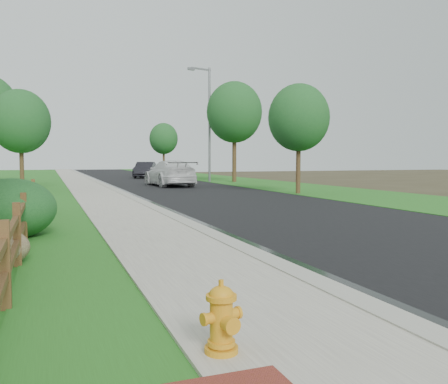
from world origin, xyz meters
name	(u,v)px	position (x,y,z in m)	size (l,w,h in m)	color
ground	(424,362)	(0.00, 0.00, 0.00)	(120.00, 120.00, 0.00)	#342E1C
road	(149,181)	(4.60, 35.00, 0.01)	(8.00, 90.00, 0.02)	black
curb	(96,181)	(0.40, 35.00, 0.06)	(0.40, 90.00, 0.12)	gray
wet_gutter	(100,182)	(0.75, 35.00, 0.02)	(0.50, 90.00, 0.00)	black
sidewalk	(78,182)	(-0.90, 35.00, 0.05)	(2.20, 90.00, 0.10)	gray
grass_strip	(52,182)	(-2.80, 35.00, 0.03)	(1.60, 90.00, 0.06)	#255E1A
verge_far	(228,180)	(11.50, 35.00, 0.02)	(6.00, 90.00, 0.04)	#255E1A
ranch_fence	(21,222)	(-3.60, 6.40, 0.62)	(0.12, 16.92, 1.10)	#502C1A
fire_hydrant	(222,319)	(-1.70, 0.61, 0.40)	(0.43, 0.35, 0.65)	gold
white_suv	(170,173)	(4.50, 27.52, 0.86)	(2.35, 5.78, 1.68)	silver
dark_car_mid	(175,170)	(7.20, 36.71, 0.82)	(1.90, 4.72, 1.61)	black
dark_car_far	(145,170)	(5.60, 41.65, 0.78)	(1.60, 4.60, 1.51)	black
streetlight	(208,118)	(8.54, 31.65, 4.99)	(1.99, 0.74, 8.80)	gray
shrub_b	(11,209)	(-3.90, 8.40, 0.69)	(1.97, 1.97, 1.38)	#17421C
tree_near_left	(20,122)	(-4.42, 24.73, 3.82)	(3.14, 3.14, 5.56)	#3C2918
tree_near_right	(299,118)	(9.00, 18.31, 3.91)	(3.14, 3.14, 5.65)	#3C2918
tree_mid_right	(234,112)	(10.47, 30.93, 5.38)	(4.27, 4.27, 7.75)	#3C2918
tree_far_right	(164,139)	(9.00, 48.42, 4.04)	(3.13, 3.13, 5.78)	#3C2918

